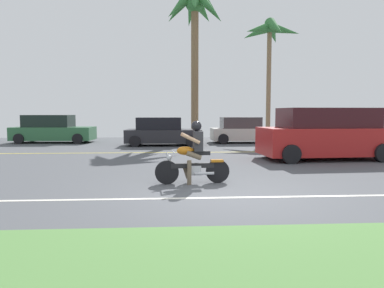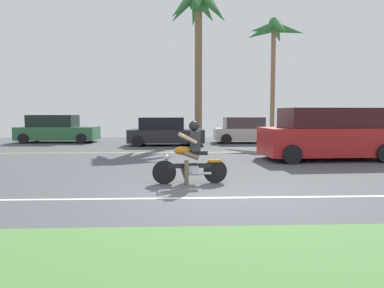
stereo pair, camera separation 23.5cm
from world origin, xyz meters
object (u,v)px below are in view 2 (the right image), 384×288
at_px(palm_tree_1, 198,16).
at_px(parked_car_0, 57,130).
at_px(parked_car_1, 165,132).
at_px(parked_car_2, 246,131).
at_px(parked_car_3, 333,129).
at_px(palm_tree_0, 274,35).
at_px(suv_nearby, 327,135).
at_px(motorcyclist, 191,157).

bearing_deg(palm_tree_1, parked_car_0, -169.17).
relative_size(parked_car_1, parked_car_2, 1.07).
relative_size(parked_car_3, palm_tree_0, 0.49).
distance_m(suv_nearby, parked_car_3, 7.52).
relative_size(suv_nearby, palm_tree_0, 0.62).
distance_m(suv_nearby, palm_tree_1, 12.51).
relative_size(parked_car_1, palm_tree_0, 0.51).
bearing_deg(motorcyclist, palm_tree_0, 68.59).
height_order(parked_car_1, parked_car_2, parked_car_1).
xyz_separation_m(motorcyclist, parked_car_2, (3.59, 11.78, 0.04)).
bearing_deg(parked_car_0, parked_car_3, -5.36).
bearing_deg(palm_tree_1, palm_tree_0, 10.81).
bearing_deg(parked_car_1, palm_tree_0, 34.27).
distance_m(parked_car_0, parked_car_2, 10.75).
distance_m(parked_car_0, parked_car_1, 6.58).
xyz_separation_m(parked_car_1, palm_tree_0, (6.79, 4.63, 5.92)).
relative_size(suv_nearby, parked_car_1, 1.22).
bearing_deg(suv_nearby, palm_tree_1, 112.38).
xyz_separation_m(parked_car_0, palm_tree_0, (13.02, 2.49, 5.87)).
bearing_deg(motorcyclist, parked_car_2, 73.04).
bearing_deg(parked_car_2, suv_nearby, -78.80).
distance_m(motorcyclist, parked_car_1, 10.44).
xyz_separation_m(motorcyclist, parked_car_0, (-7.13, 12.54, 0.10)).
distance_m(motorcyclist, parked_car_2, 12.32).
bearing_deg(palm_tree_0, suv_nearby, -94.35).
distance_m(parked_car_1, palm_tree_1, 8.03).
bearing_deg(parked_car_3, parked_car_0, 174.64).
height_order(palm_tree_0, palm_tree_1, palm_tree_1).
relative_size(motorcyclist, suv_nearby, 0.37).
xyz_separation_m(palm_tree_0, palm_tree_1, (-4.86, -0.93, 0.94)).
bearing_deg(parked_car_3, palm_tree_0, 120.99).
relative_size(suv_nearby, parked_car_3, 1.27).
relative_size(motorcyclist, palm_tree_1, 0.20).
xyz_separation_m(suv_nearby, parked_car_3, (3.18, 6.81, -0.14)).
bearing_deg(parked_car_1, suv_nearby, -45.65).
xyz_separation_m(parked_car_2, palm_tree_0, (2.30, 3.25, 5.92)).
distance_m(parked_car_3, palm_tree_0, 7.42).
height_order(parked_car_2, palm_tree_1, palm_tree_1).
bearing_deg(motorcyclist, suv_nearby, 40.19).
distance_m(parked_car_1, parked_car_3, 9.18).
bearing_deg(suv_nearby, parked_car_2, 101.20).
distance_m(suv_nearby, parked_car_2, 7.64).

